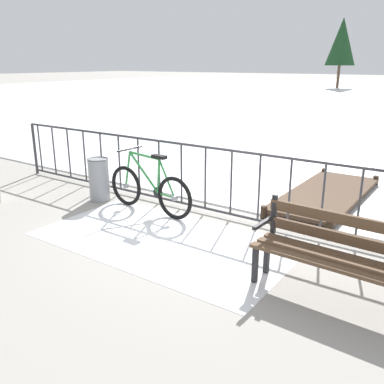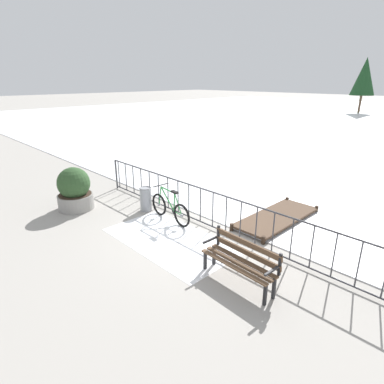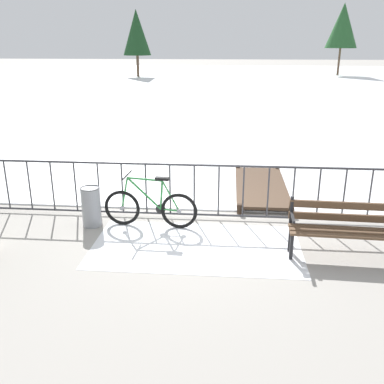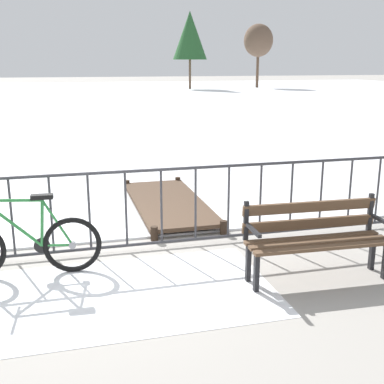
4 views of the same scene
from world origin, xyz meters
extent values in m
plane|color=#9E9991|center=(0.00, 0.00, 0.00)|extent=(160.00, 160.00, 0.00)
cube|color=white|center=(0.00, 28.40, 0.01)|extent=(80.00, 56.00, 0.03)
cube|color=white|center=(-0.10, -1.20, 0.00)|extent=(3.41, 1.87, 0.01)
cylinder|color=#38383D|center=(0.00, 0.00, 1.05)|extent=(9.00, 0.04, 0.04)
cylinder|color=#38383D|center=(0.00, 0.00, 0.08)|extent=(9.00, 0.04, 0.04)
cylinder|color=#38383D|center=(-1.14, 0.00, 0.57)|extent=(0.03, 0.03, 0.97)
cylinder|color=#38383D|center=(-0.68, 0.00, 0.57)|extent=(0.03, 0.03, 0.97)
cylinder|color=#38383D|center=(-0.23, 0.00, 0.57)|extent=(0.03, 0.03, 0.97)
cylinder|color=#38383D|center=(0.23, 0.00, 0.57)|extent=(0.03, 0.03, 0.97)
cylinder|color=#38383D|center=(0.68, 0.00, 0.57)|extent=(0.03, 0.03, 0.97)
cylinder|color=#38383D|center=(1.14, 0.00, 0.57)|extent=(0.03, 0.03, 0.97)
cylinder|color=#38383D|center=(1.59, 0.00, 0.57)|extent=(0.03, 0.03, 0.97)
cylinder|color=#38383D|center=(2.05, 0.00, 0.57)|extent=(0.03, 0.03, 0.97)
cylinder|color=#38383D|center=(2.50, 0.00, 0.57)|extent=(0.03, 0.03, 0.97)
cylinder|color=#38383D|center=(2.96, 0.00, 0.57)|extent=(0.03, 0.03, 0.97)
cylinder|color=#38383D|center=(3.41, 0.00, 0.57)|extent=(0.03, 0.03, 0.97)
cylinder|color=#38383D|center=(3.87, 0.00, 0.57)|extent=(0.03, 0.03, 0.97)
torus|color=black|center=(-0.46, -0.48, 0.33)|extent=(0.66, 0.10, 0.66)
cylinder|color=gray|center=(-0.46, -0.48, 0.33)|extent=(0.08, 0.06, 0.08)
cylinder|color=#2D843D|center=(-0.77, -0.46, 0.62)|extent=(0.08, 0.04, 0.53)
cylinder|color=#2D843D|center=(-1.09, -0.44, 0.63)|extent=(0.61, 0.07, 0.59)
cylinder|color=#2D843D|center=(-1.07, -0.44, 0.90)|extent=(0.63, 0.07, 0.07)
cylinder|color=#2D843D|center=(-0.63, -0.47, 0.34)|extent=(0.34, 0.05, 0.05)
cylinder|color=#2D843D|center=(-0.60, -0.47, 0.61)|extent=(0.32, 0.05, 0.56)
cube|color=black|center=(-0.75, -0.46, 0.92)|extent=(0.25, 0.11, 0.05)
cylinder|color=black|center=(-0.79, -0.46, 0.35)|extent=(0.18, 0.03, 0.18)
cube|color=brown|center=(2.16, -1.25, 0.44)|extent=(1.60, 0.17, 0.04)
cube|color=brown|center=(2.16, -1.40, 0.44)|extent=(1.60, 0.17, 0.04)
cube|color=brown|center=(2.15, -1.56, 0.44)|extent=(1.60, 0.17, 0.04)
cube|color=brown|center=(2.17, -1.15, 0.58)|extent=(1.60, 0.12, 0.12)
cube|color=brown|center=(2.17, -1.15, 0.78)|extent=(1.60, 0.12, 0.12)
cube|color=black|center=(2.92, -1.30, 0.22)|extent=(0.05, 0.06, 0.44)
cube|color=black|center=(2.93, -1.18, 0.67)|extent=(0.05, 0.05, 0.45)
cube|color=black|center=(2.92, -1.43, 0.64)|extent=(0.06, 0.40, 0.04)
cube|color=black|center=(1.39, -1.50, 0.22)|extent=(0.05, 0.06, 0.44)
cube|color=black|center=(1.40, -1.24, 0.22)|extent=(0.05, 0.06, 0.44)
cube|color=black|center=(1.41, -1.12, 0.67)|extent=(0.05, 0.05, 0.45)
cube|color=black|center=(1.40, -1.37, 0.64)|extent=(0.06, 0.40, 0.04)
cube|color=#4C3828|center=(1.13, 1.70, 0.12)|extent=(1.10, 2.81, 0.06)
cylinder|color=#35271C|center=(0.64, 0.30, 0.10)|extent=(0.10, 0.10, 0.20)
cylinder|color=#35271C|center=(1.63, 0.30, 0.10)|extent=(0.10, 0.10, 0.20)
cylinder|color=#35271C|center=(0.64, 3.11, 0.10)|extent=(0.10, 0.10, 0.20)
cylinder|color=#35271C|center=(1.63, 3.11, 0.10)|extent=(0.10, 0.10, 0.20)
cylinder|color=brown|center=(17.91, 39.14, 1.77)|extent=(0.25, 0.25, 3.54)
ellipsoid|color=brown|center=(17.91, 39.14, 4.36)|extent=(2.73, 2.73, 3.01)
cylinder|color=brown|center=(11.02, 38.23, 2.17)|extent=(0.20, 0.20, 4.35)
cone|color=#235128|center=(11.02, 38.23, 4.68)|extent=(3.05, 3.05, 4.14)
camera|label=1|loc=(3.14, -5.18, 2.27)|focal=39.08mm
camera|label=2|loc=(5.37, -5.74, 3.80)|focal=29.83mm
camera|label=3|loc=(0.39, -7.60, 3.18)|focal=40.51mm
camera|label=4|loc=(-0.49, -5.96, 2.36)|focal=46.13mm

